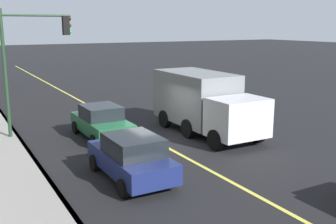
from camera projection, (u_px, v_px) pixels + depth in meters
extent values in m
plane|color=black|center=(155.00, 141.00, 18.59)|extent=(200.00, 200.00, 0.00)
cube|color=slate|center=(33.00, 158.00, 15.97)|extent=(80.00, 0.16, 0.15)
cube|color=#D8CC4C|center=(155.00, 141.00, 18.58)|extent=(80.00, 0.16, 0.01)
cube|color=navy|center=(131.00, 161.00, 13.92)|extent=(4.09, 1.76, 0.67)
cube|color=black|center=(133.00, 145.00, 13.58)|extent=(2.06, 1.62, 0.63)
cylinder|color=black|center=(95.00, 163.00, 14.73)|extent=(0.60, 0.22, 0.60)
cylinder|color=black|center=(137.00, 156.00, 15.55)|extent=(0.60, 0.22, 0.60)
cylinder|color=black|center=(123.00, 188.00, 12.43)|extent=(0.60, 0.22, 0.60)
cylinder|color=black|center=(172.00, 178.00, 13.25)|extent=(0.60, 0.22, 0.60)
cube|color=#1E6038|center=(102.00, 125.00, 19.01)|extent=(4.22, 1.77, 0.64)
cube|color=black|center=(101.00, 112.00, 18.91)|extent=(1.93, 1.63, 0.61)
cylinder|color=black|center=(76.00, 127.00, 19.86)|extent=(0.60, 0.22, 0.60)
cylinder|color=black|center=(109.00, 123.00, 20.68)|extent=(0.60, 0.22, 0.60)
cylinder|color=black|center=(94.00, 141.00, 17.48)|extent=(0.60, 0.22, 0.60)
cylinder|color=black|center=(130.00, 136.00, 18.30)|extent=(0.60, 0.22, 0.60)
cube|color=silver|center=(238.00, 118.00, 17.52)|extent=(1.85, 2.43, 1.70)
cube|color=slate|center=(196.00, 97.00, 20.31)|extent=(4.60, 2.43, 2.50)
cylinder|color=black|center=(257.00, 133.00, 18.25)|extent=(0.90, 0.28, 0.90)
cylinder|color=black|center=(216.00, 140.00, 17.14)|extent=(0.90, 0.28, 0.90)
cylinder|color=black|center=(202.00, 114.00, 22.11)|extent=(0.90, 0.28, 0.90)
cylinder|color=black|center=(165.00, 119.00, 21.00)|extent=(0.90, 0.28, 0.90)
cylinder|color=black|center=(227.00, 123.00, 20.15)|extent=(0.90, 0.28, 0.90)
cylinder|color=black|center=(188.00, 128.00, 19.04)|extent=(0.90, 0.28, 0.90)
cylinder|color=#1E3823|center=(5.00, 76.00, 18.17)|extent=(0.16, 0.16, 5.99)
cylinder|color=#1E3823|center=(37.00, 15.00, 18.34)|extent=(0.10, 3.12, 0.10)
cube|color=black|center=(66.00, 25.00, 19.06)|extent=(0.28, 0.30, 0.90)
sphere|color=#360605|center=(69.00, 19.00, 19.08)|extent=(0.18, 0.18, 0.18)
sphere|color=#392905|center=(70.00, 25.00, 19.15)|extent=(0.18, 0.18, 0.18)
sphere|color=green|center=(70.00, 32.00, 19.21)|extent=(0.18, 0.18, 0.18)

